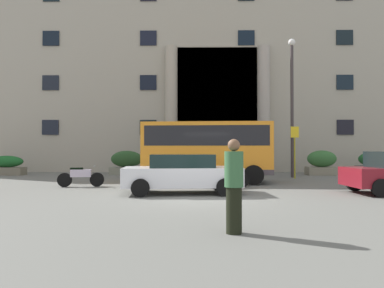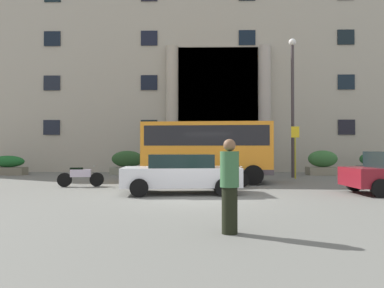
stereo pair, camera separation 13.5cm
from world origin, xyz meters
The scene contains 15 objects.
ground_plane centered at (0.00, 0.00, -0.06)m, with size 80.00×64.00×0.12m, color #61625B.
office_building_facade centered at (0.00, 17.48, 7.16)m, with size 43.10×9.67×14.32m.
orange_minibus centered at (0.43, 5.50, 1.70)m, with size 6.16×3.08×2.87m.
bus_stop_sign centered at (5.28, 7.61, 1.75)m, with size 0.44×0.08×2.84m.
hedge_planter_east centered at (10.98, 10.89, 0.67)m, with size 1.46×0.97×1.39m.
hedge_planter_far_west centered at (3.03, 10.24, 0.71)m, with size 2.01×0.77×1.47m.
hedge_planter_entrance_right centered at (-11.87, 10.11, 0.58)m, with size 2.18×0.88×1.21m.
hedge_planter_far_east centered at (7.74, 10.32, 0.74)m, with size 1.90×0.98×1.53m.
hedge_planter_west centered at (-4.48, 10.56, 0.73)m, with size 2.09×0.84×1.51m.
parked_sedan_far centered at (-0.63, 1.23, 0.73)m, with size 4.33×2.31×1.42m.
motorcycle_far_end centered at (-5.07, 3.41, 0.45)m, with size 1.93×0.58×0.89m.
motorcycle_near_kerb centered at (-1.74, 3.37, 0.46)m, with size 1.90×0.76×0.89m.
scooter_by_planter centered at (1.14, 3.06, 0.46)m, with size 1.91×0.77×0.89m.
pedestrian_child_trailing centered at (0.58, -4.78, 0.91)m, with size 0.36×0.36×1.79m.
lamppost_plaza_centre centered at (5.40, 8.51, 4.60)m, with size 0.40×0.40×7.94m.
Camera 1 is at (-0.15, -11.40, 1.59)m, focal length 32.58 mm.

